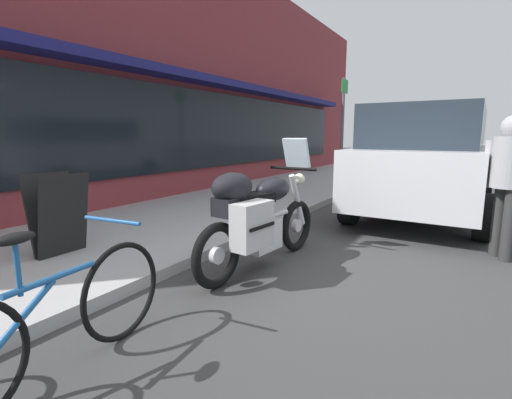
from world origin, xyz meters
TOP-DOWN VIEW (x-y plane):
  - ground_plane at (0.00, 0.00)m, footprint 80.00×80.00m
  - storefront_building at (5.34, 4.56)m, footprint 18.69×0.90m
  - sidewalk_curb at (9.00, 2.86)m, footprint 30.00×3.09m
  - touring_motorcycle at (0.05, 0.65)m, footprint 2.10×0.62m
  - parked_bicycle at (-2.10, 0.75)m, footprint 1.71×0.48m
  - parked_minivan at (4.11, -0.52)m, footprint 4.83×2.15m
  - pedestrian_walking at (1.85, -1.60)m, footprint 0.50×0.52m
  - sandwich_board_sign at (-0.89, 2.65)m, footprint 0.55×0.41m
  - parking_sign_pole at (6.04, 1.70)m, footprint 0.44×0.07m

SIDE VIEW (x-z plane):
  - ground_plane at x=0.00m, z-range 0.00..0.00m
  - sidewalk_curb at x=9.00m, z-range 0.00..0.12m
  - parked_bicycle at x=-2.10m, z-range -0.09..0.85m
  - sandwich_board_sign at x=-0.89m, z-range 0.12..1.02m
  - touring_motorcycle at x=0.05m, z-range -0.09..1.30m
  - parked_minivan at x=4.11m, z-range 0.05..1.92m
  - pedestrian_walking at x=1.85m, z-range 0.21..1.86m
  - parking_sign_pole at x=6.04m, z-range 0.35..3.05m
  - storefront_building at x=5.34m, z-range -0.05..5.70m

